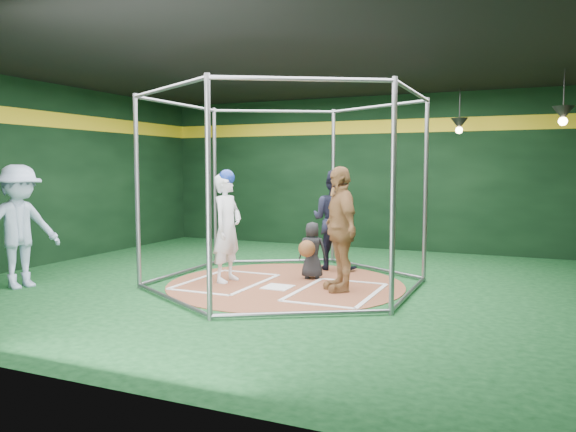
% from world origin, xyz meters
% --- Properties ---
extents(room_shell, '(10.10, 9.10, 3.53)m').
position_xyz_m(room_shell, '(0.00, 0.01, 1.75)').
color(room_shell, '#0D3A17').
rests_on(room_shell, ground).
extents(clay_disc, '(3.80, 3.80, 0.01)m').
position_xyz_m(clay_disc, '(0.00, 0.00, 0.01)').
color(clay_disc, brown).
rests_on(clay_disc, ground).
extents(home_plate, '(0.43, 0.43, 0.01)m').
position_xyz_m(home_plate, '(0.00, -0.30, 0.02)').
color(home_plate, white).
rests_on(home_plate, clay_disc).
extents(batter_box_left, '(1.17, 1.77, 0.01)m').
position_xyz_m(batter_box_left, '(-0.95, -0.25, 0.02)').
color(batter_box_left, white).
rests_on(batter_box_left, clay_disc).
extents(batter_box_right, '(1.17, 1.77, 0.01)m').
position_xyz_m(batter_box_right, '(0.95, -0.25, 0.02)').
color(batter_box_right, white).
rests_on(batter_box_right, clay_disc).
extents(batting_cage, '(4.05, 4.67, 3.00)m').
position_xyz_m(batting_cage, '(-0.00, -0.00, 1.50)').
color(batting_cage, gray).
rests_on(batting_cage, ground).
extents(pendant_lamp_near, '(0.34, 0.34, 0.90)m').
position_xyz_m(pendant_lamp_near, '(2.20, 3.60, 2.74)').
color(pendant_lamp_near, black).
rests_on(pendant_lamp_near, room_shell).
extents(pendant_lamp_far, '(0.34, 0.34, 0.90)m').
position_xyz_m(pendant_lamp_far, '(4.00, 2.00, 2.74)').
color(pendant_lamp_far, black).
rests_on(pendant_lamp_far, room_shell).
extents(batter_figure, '(0.45, 0.66, 1.83)m').
position_xyz_m(batter_figure, '(-0.95, -0.20, 0.92)').
color(batter_figure, white).
rests_on(batter_figure, clay_disc).
extents(visitor_leopard, '(1.03, 1.16, 1.89)m').
position_xyz_m(visitor_leopard, '(0.94, -0.08, 0.96)').
color(visitor_leopard, tan).
rests_on(visitor_leopard, clay_disc).
extents(catcher_figure, '(0.54, 0.61, 0.96)m').
position_xyz_m(catcher_figure, '(0.23, 0.56, 0.50)').
color(catcher_figure, black).
rests_on(catcher_figure, clay_disc).
extents(umpire, '(0.98, 0.81, 1.83)m').
position_xyz_m(umpire, '(0.29, 1.54, 0.93)').
color(umpire, black).
rests_on(umpire, clay_disc).
extents(bystander_blue, '(1.01, 1.38, 1.92)m').
position_xyz_m(bystander_blue, '(-3.70, -1.87, 0.96)').
color(bystander_blue, '#ABC2E2').
rests_on(bystander_blue, ground).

